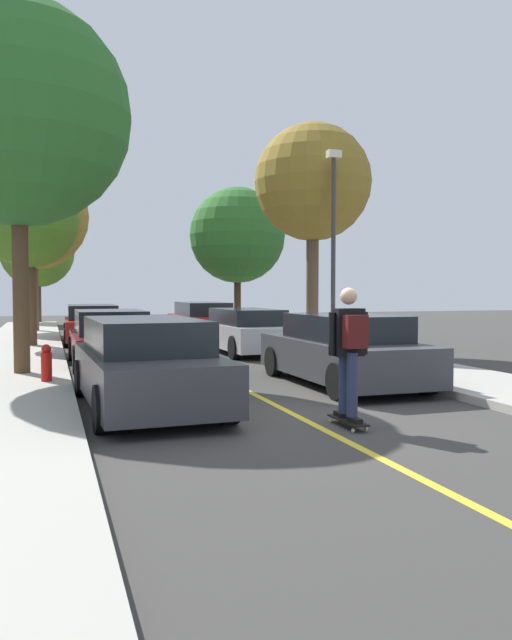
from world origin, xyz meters
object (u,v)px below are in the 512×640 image
(street_tree_left_near, at_px, (29,220))
(fire_hydrant, at_px, (46,363))
(parked_car_left_far, at_px, (92,324))
(parked_car_right_nearest, at_px, (343,351))
(parked_car_right_far, at_px, (202,321))
(streetlamp, at_px, (333,238))
(parked_car_left_nearest, at_px, (146,364))
(skateboarder, at_px, (349,345))
(street_tree_left_far, at_px, (34,216))
(street_tree_left_farthest, at_px, (37,251))
(skateboard, at_px, (348,421))
(parked_car_right_near, at_px, (245,331))
(street_tree_right_nearest, at_px, (313,183))
(parked_car_left_near, at_px, (111,339))
(street_tree_left_nearest, at_px, (18,114))
(street_tree_right_near, at_px, (237,235))

(street_tree_left_near, distance_m, fire_hydrant, 9.25)
(parked_car_left_far, distance_m, parked_car_right_nearest, 12.38)
(parked_car_right_far, height_order, streetlamp, streetlamp)
(parked_car_left_nearest, bearing_deg, skateboarder, -43.34)
(parked_car_left_nearest, distance_m, fire_hydrant, 3.00)
(parked_car_right_far, distance_m, street_tree_left_far, 9.08)
(streetlamp, bearing_deg, street_tree_left_near, 144.39)
(parked_car_left_nearest, bearing_deg, parked_car_right_far, 73.27)
(street_tree_left_far, bearing_deg, skateboarder, -78.17)
(street_tree_left_farthest, distance_m, fire_hydrant, 24.17)
(streetlamp, height_order, skateboard, streetlamp)
(skateboard, bearing_deg, street_tree_left_near, 108.22)
(parked_car_right_near, distance_m, street_tree_left_farthest, 19.90)
(street_tree_left_farthest, xyz_separation_m, street_tree_right_nearest, (8.02, -19.00, 1.05))
(parked_car_left_far, height_order, skateboarder, skateboarder)
(street_tree_left_far, bearing_deg, skateboard, -78.15)
(parked_car_left_near, distance_m, street_tree_left_farthest, 20.84)
(parked_car_left_far, height_order, parked_car_right_far, parked_car_right_far)
(street_tree_left_nearest, distance_m, street_tree_right_nearest, 8.74)
(street_tree_left_farthest, height_order, street_tree_right_near, street_tree_right_near)
(street_tree_left_nearest, relative_size, fire_hydrant, 10.92)
(parked_car_left_far, distance_m, street_tree_right_nearest, 9.24)
(parked_car_left_far, bearing_deg, skateboard, -81.02)
(street_tree_left_far, distance_m, skateboarder, 21.78)
(parked_car_left_near, bearing_deg, parked_car_left_nearest, -90.01)
(parked_car_left_near, bearing_deg, fire_hydrant, -113.61)
(street_tree_right_near, bearing_deg, parked_car_left_nearest, -111.39)
(parked_car_left_far, relative_size, street_tree_left_far, 0.65)
(parked_car_right_nearest, distance_m, fire_hydrant, 5.70)
(parked_car_left_nearest, distance_m, parked_car_left_far, 12.98)
(parked_car_right_nearest, xyz_separation_m, fire_hydrant, (-5.55, 1.30, -0.19))
(parked_car_left_far, xyz_separation_m, street_tree_left_near, (-1.99, -1.87, 3.37))
(skateboard, bearing_deg, parked_car_right_far, 84.04)
(parked_car_right_near, xyz_separation_m, streetlamp, (1.75, -2.29, 2.59))
(parked_car_left_far, height_order, skateboard, parked_car_left_far)
(parked_car_right_far, distance_m, street_tree_right_nearest, 7.61)
(street_tree_left_nearest, bearing_deg, parked_car_right_far, 57.29)
(street_tree_left_farthest, height_order, skateboard, street_tree_left_farthest)
(streetlamp, xyz_separation_m, skateboard, (-3.39, -7.78, -3.16))
(parked_car_right_nearest, xyz_separation_m, parked_car_right_near, (0.00, 6.54, -0.01))
(parked_car_right_near, xyz_separation_m, street_tree_left_near, (-6.04, 3.29, 3.37))
(parked_car_left_near, relative_size, parked_car_right_nearest, 0.90)
(parked_car_right_near, bearing_deg, street_tree_right_nearest, -9.18)
(street_tree_left_farthest, xyz_separation_m, streetlamp, (7.79, -20.97, -0.71))
(street_tree_left_near, xyz_separation_m, street_tree_left_far, (-0.00, 7.59, 0.98))
(parked_car_right_far, bearing_deg, street_tree_right_near, 44.39)
(parked_car_left_far, bearing_deg, street_tree_left_near, -136.76)
(parked_car_right_near, relative_size, street_tree_left_near, 0.81)
(parked_car_left_nearest, distance_m, street_tree_right_nearest, 10.55)
(parked_car_left_nearest, xyz_separation_m, street_tree_left_nearest, (-1.99, 4.07, 4.76))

